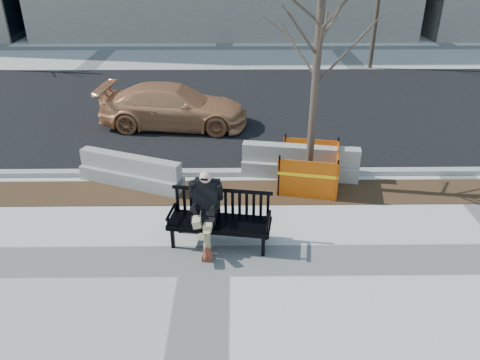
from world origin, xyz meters
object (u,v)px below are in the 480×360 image
object	(u,v)px
bench	(220,243)
seated_man	(207,240)
tree_fence	(307,185)
jersey_barrier_left	(132,184)
sedan	(175,126)
jersey_barrier_right	(299,176)

from	to	relation	value
bench	seated_man	xyz separation A→B (m)	(-0.27, 0.10, 0.00)
tree_fence	jersey_barrier_left	size ratio (longest dim) A/B	1.94
seated_man	jersey_barrier_left	bearing A→B (deg)	137.85
tree_fence	sedan	size ratio (longest dim) A/B	1.13
seated_man	tree_fence	bearing A→B (deg)	53.37
tree_fence	seated_man	bearing A→B (deg)	-135.56
jersey_barrier_left	jersey_barrier_right	bearing A→B (deg)	27.68
bench	jersey_barrier_right	world-z (taller)	bench
seated_man	sedan	xyz separation A→B (m)	(-1.34, 6.31, 0.00)
sedan	jersey_barrier_right	distance (m)	4.97
jersey_barrier_right	seated_man	bearing A→B (deg)	-118.35
bench	jersey_barrier_right	distance (m)	3.49
jersey_barrier_left	jersey_barrier_right	world-z (taller)	jersey_barrier_right
tree_fence	jersey_barrier_right	bearing A→B (deg)	104.91
seated_man	jersey_barrier_left	xyz separation A→B (m)	(-1.95, 2.41, 0.00)
sedan	jersey_barrier_right	xyz separation A→B (m)	(3.53, -3.49, 0.00)
jersey_barrier_left	sedan	bearing A→B (deg)	103.19
seated_man	jersey_barrier_right	distance (m)	3.57
seated_man	bench	bearing A→B (deg)	-10.85
tree_fence	jersey_barrier_right	size ratio (longest dim) A/B	1.79
jersey_barrier_left	jersey_barrier_right	xyz separation A→B (m)	(4.14, 0.40, 0.00)
tree_fence	sedan	xyz separation A→B (m)	(-3.67, 4.02, 0.00)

